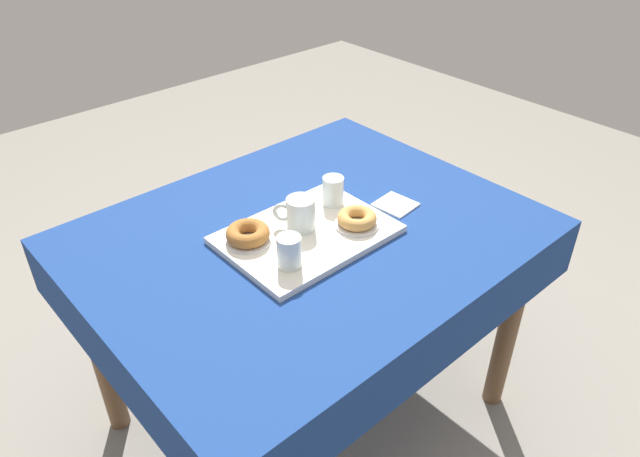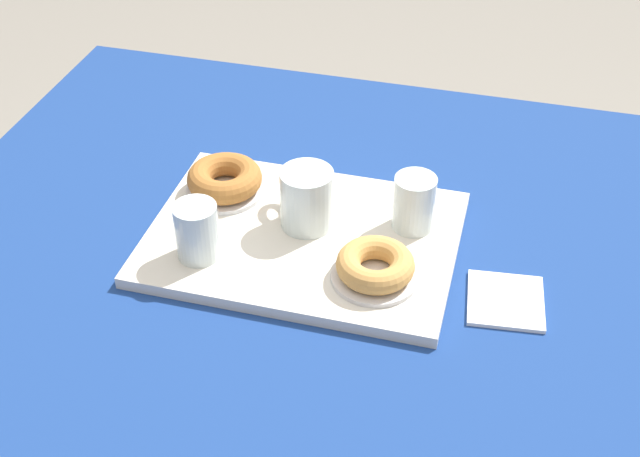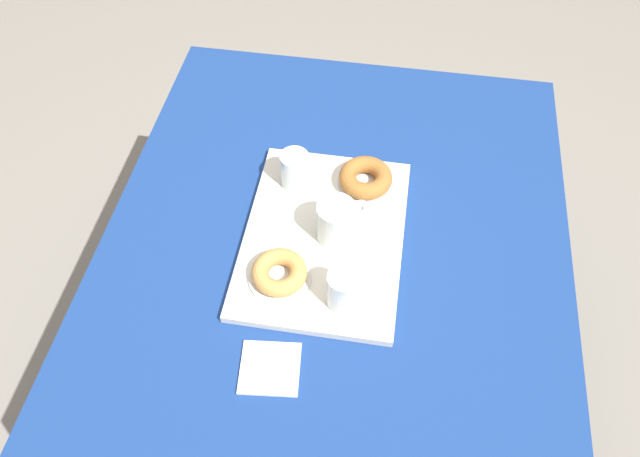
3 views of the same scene
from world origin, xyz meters
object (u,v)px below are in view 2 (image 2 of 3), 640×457
at_px(water_glass_near, 414,205).
at_px(donut_plate_right, 226,190).
at_px(tea_mug_left, 306,201).
at_px(water_glass_far, 197,234).
at_px(donut_plate_left, 375,276).
at_px(sugar_donut_left, 375,265).
at_px(paper_napkin, 506,301).
at_px(dining_table, 322,287).
at_px(sugar_donut_right, 225,178).
at_px(serving_tray, 303,238).

distance_m(water_glass_near, donut_plate_right, 0.29).
relative_size(tea_mug_left, water_glass_far, 1.23).
bearing_deg(donut_plate_left, donut_plate_right, -27.15).
distance_m(tea_mug_left, donut_plate_right, 0.15).
xyz_separation_m(sugar_donut_left, donut_plate_right, (0.26, -0.13, -0.02)).
relative_size(tea_mug_left, donut_plate_left, 0.85).
bearing_deg(paper_napkin, donut_plate_left, 5.47).
relative_size(dining_table, sugar_donut_right, 10.49).
bearing_deg(sugar_donut_right, tea_mug_left, 161.94).
height_order(serving_tray, water_glass_far, water_glass_far).
bearing_deg(donut_plate_right, sugar_donut_right, 0.00).
xyz_separation_m(serving_tray, water_glass_far, (0.13, 0.08, 0.05)).
height_order(donut_plate_right, sugar_donut_right, sugar_donut_right).
bearing_deg(water_glass_far, donut_plate_right, -84.08).
xyz_separation_m(donut_plate_left, donut_plate_right, (0.26, -0.13, 0.00)).
distance_m(dining_table, donut_plate_left, 0.18).
bearing_deg(paper_napkin, dining_table, -15.09).
distance_m(sugar_donut_right, paper_napkin, 0.46).
bearing_deg(paper_napkin, sugar_donut_left, 5.47).
relative_size(donut_plate_left, paper_napkin, 1.14).
bearing_deg(sugar_donut_right, donut_plate_left, 152.85).
bearing_deg(water_glass_near, paper_napkin, 143.48).
distance_m(tea_mug_left, water_glass_near, 0.16).
distance_m(water_glass_near, water_glass_far, 0.31).
bearing_deg(paper_napkin, water_glass_near, -36.52).
height_order(tea_mug_left, sugar_donut_left, tea_mug_left).
height_order(dining_table, paper_napkin, paper_napkin).
bearing_deg(serving_tray, donut_plate_left, 150.63).
distance_m(tea_mug_left, water_glass_far, 0.16).
bearing_deg(tea_mug_left, sugar_donut_right, -18.06).
distance_m(sugar_donut_left, paper_napkin, 0.18).
bearing_deg(tea_mug_left, water_glass_near, -166.20).
distance_m(dining_table, paper_napkin, 0.30).
bearing_deg(water_glass_far, sugar_donut_right, -84.08).
bearing_deg(water_glass_near, water_glass_far, 27.09).
height_order(tea_mug_left, water_glass_far, tea_mug_left).
bearing_deg(donut_plate_left, sugar_donut_left, 0.00).
xyz_separation_m(dining_table, water_glass_near, (-0.13, -0.04, 0.16)).
distance_m(water_glass_far, sugar_donut_right, 0.15).
bearing_deg(water_glass_near, dining_table, 15.40).
xyz_separation_m(tea_mug_left, sugar_donut_left, (-0.12, 0.09, -0.02)).
bearing_deg(donut_plate_left, tea_mug_left, -36.10).
relative_size(water_glass_far, sugar_donut_left, 0.78).
xyz_separation_m(donut_plate_right, paper_napkin, (-0.44, 0.12, -0.02)).
distance_m(water_glass_far, donut_plate_right, 0.15).
relative_size(serving_tray, water_glass_near, 5.27).
distance_m(tea_mug_left, donut_plate_left, 0.16).
xyz_separation_m(dining_table, tea_mug_left, (0.02, 0.00, 0.16)).
xyz_separation_m(tea_mug_left, sugar_donut_right, (0.14, -0.05, -0.02)).
relative_size(serving_tray, sugar_donut_left, 4.14).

